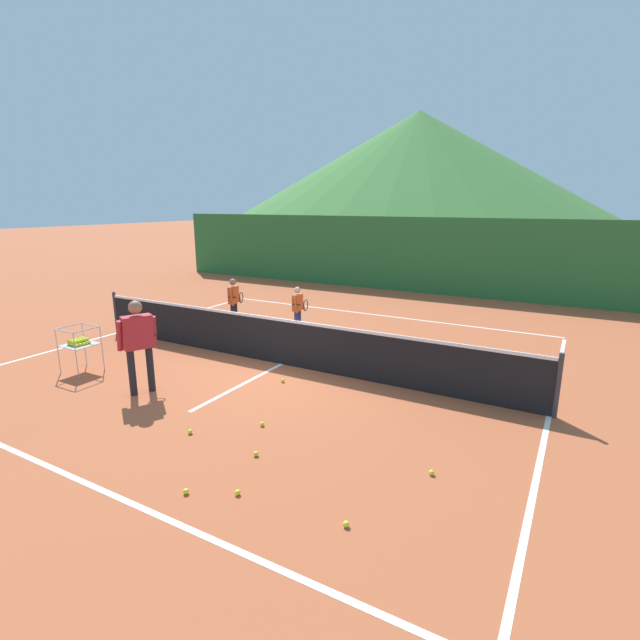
# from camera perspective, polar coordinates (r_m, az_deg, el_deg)

# --- Properties ---
(ground_plane) EXTENTS (120.00, 120.00, 0.00)m
(ground_plane) POSITION_cam_1_polar(r_m,az_deg,el_deg) (9.83, -4.65, -5.33)
(ground_plane) COLOR #B25633
(line_baseline_near) EXTENTS (10.05, 0.08, 0.01)m
(line_baseline_near) POSITION_cam_1_polar(r_m,az_deg,el_deg) (6.83, -28.20, -16.20)
(line_baseline_near) COLOR white
(line_baseline_near) RESTS_ON ground
(line_baseline_far) EXTENTS (10.05, 0.08, 0.01)m
(line_baseline_far) POSITION_cam_1_polar(r_m,az_deg,el_deg) (14.13, 6.82, 0.63)
(line_baseline_far) COLOR white
(line_baseline_far) RESTS_ON ground
(line_sideline_west) EXTENTS (0.08, 9.75, 0.01)m
(line_sideline_west) POSITION_cam_1_polar(r_m,az_deg,el_deg) (13.21, -23.08, -1.36)
(line_sideline_west) COLOR white
(line_sideline_west) RESTS_ON ground
(line_sideline_east) EXTENTS (0.08, 9.75, 0.01)m
(line_sideline_east) POSITION_cam_1_polar(r_m,az_deg,el_deg) (8.33, 25.96, -10.42)
(line_sideline_east) COLOR white
(line_sideline_east) RESTS_ON ground
(line_service_center) EXTENTS (0.08, 5.29, 0.01)m
(line_service_center) POSITION_cam_1_polar(r_m,az_deg,el_deg) (9.83, -4.65, -5.31)
(line_service_center) COLOR white
(line_service_center) RESTS_ON ground
(tennis_net) EXTENTS (10.27, 0.08, 1.05)m
(tennis_net) POSITION_cam_1_polar(r_m,az_deg,el_deg) (9.68, -4.71, -2.54)
(tennis_net) COLOR #333338
(tennis_net) RESTS_ON ground
(instructor) EXTENTS (0.50, 0.83, 1.65)m
(instructor) POSITION_cam_1_polar(r_m,az_deg,el_deg) (8.65, -21.12, -2.08)
(instructor) COLOR black
(instructor) RESTS_ON ground
(student_0) EXTENTS (0.55, 0.54, 1.29)m
(student_0) POSITION_cam_1_polar(r_m,az_deg,el_deg) (12.83, -10.38, 2.65)
(student_0) COLOR black
(student_0) RESTS_ON ground
(student_1) EXTENTS (0.47, 0.55, 1.20)m
(student_1) POSITION_cam_1_polar(r_m,az_deg,el_deg) (11.93, -2.68, 1.76)
(student_1) COLOR navy
(student_1) RESTS_ON ground
(ball_cart) EXTENTS (0.58, 0.58, 0.90)m
(ball_cart) POSITION_cam_1_polar(r_m,az_deg,el_deg) (10.35, -27.14, -2.41)
(ball_cart) COLOR #B7B7BC
(ball_cart) RESTS_ON ground
(tennis_ball_0) EXTENTS (0.07, 0.07, 0.07)m
(tennis_ball_0) POSITION_cam_1_polar(r_m,az_deg,el_deg) (6.51, -7.76, -15.74)
(tennis_ball_0) COLOR yellow
(tennis_ball_0) RESTS_ON ground
(tennis_ball_1) EXTENTS (0.07, 0.07, 0.07)m
(tennis_ball_1) POSITION_cam_1_polar(r_m,az_deg,el_deg) (5.95, -15.91, -19.32)
(tennis_ball_1) COLOR yellow
(tennis_ball_1) RESTS_ON ground
(tennis_ball_2) EXTENTS (0.07, 0.07, 0.07)m
(tennis_ball_2) POSITION_cam_1_polar(r_m,az_deg,el_deg) (6.22, 13.36, -17.53)
(tennis_ball_2) COLOR yellow
(tennis_ball_2) RESTS_ON ground
(tennis_ball_3) EXTENTS (0.07, 0.07, 0.07)m
(tennis_ball_3) POSITION_cam_1_polar(r_m,az_deg,el_deg) (7.24, -15.44, -12.90)
(tennis_ball_3) COLOR yellow
(tennis_ball_3) RESTS_ON ground
(tennis_ball_4) EXTENTS (0.07, 0.07, 0.07)m
(tennis_ball_4) POSITION_cam_1_polar(r_m,az_deg,el_deg) (5.80, -9.94, -19.87)
(tennis_ball_4) COLOR yellow
(tennis_ball_4) RESTS_ON ground
(tennis_ball_5) EXTENTS (0.07, 0.07, 0.07)m
(tennis_ball_5) POSITION_cam_1_polar(r_m,az_deg,el_deg) (11.62, -19.58, -2.89)
(tennis_ball_5) COLOR yellow
(tennis_ball_5) RESTS_ON ground
(tennis_ball_6) EXTENTS (0.07, 0.07, 0.07)m
(tennis_ball_6) POSITION_cam_1_polar(r_m,az_deg,el_deg) (5.29, 3.19, -23.43)
(tennis_ball_6) COLOR yellow
(tennis_ball_6) RESTS_ON ground
(tennis_ball_7) EXTENTS (0.07, 0.07, 0.07)m
(tennis_ball_7) POSITION_cam_1_polar(r_m,az_deg,el_deg) (8.86, -4.53, -7.31)
(tennis_ball_7) COLOR yellow
(tennis_ball_7) RESTS_ON ground
(tennis_ball_9) EXTENTS (0.07, 0.07, 0.07)m
(tennis_ball_9) POSITION_cam_1_polar(r_m,az_deg,el_deg) (7.26, -7.01, -12.38)
(tennis_ball_9) COLOR yellow
(tennis_ball_9) RESTS_ON ground
(windscreen_fence) EXTENTS (22.12, 0.08, 2.75)m
(windscreen_fence) POSITION_cam_1_polar(r_m,az_deg,el_deg) (17.74, 12.15, 7.64)
(windscreen_fence) COLOR #286B33
(windscreen_fence) RESTS_ON ground
(hill_0) EXTENTS (53.46, 53.46, 15.03)m
(hill_0) POSITION_cam_1_polar(r_m,az_deg,el_deg) (67.89, 11.67, 17.35)
(hill_0) COLOR #427A38
(hill_0) RESTS_ON ground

